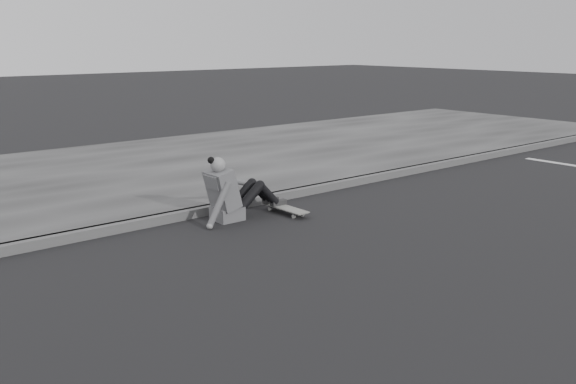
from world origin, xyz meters
The scene contains 5 objects.
ground centered at (0.00, 0.00, 0.00)m, with size 80.00×80.00×0.00m, color black.
curb centered at (0.00, 2.58, 0.06)m, with size 24.00×0.16×0.12m, color #4A4A4A.
sidewalk centered at (0.00, 5.60, 0.06)m, with size 24.00×6.00×0.12m, color #383838.
skateboard centered at (0.07, 1.92, 0.07)m, with size 0.20×0.78×0.09m.
seated_woman centered at (-0.67, 2.16, 0.36)m, with size 1.38×0.46×0.88m.
Camera 1 is at (-5.35, -4.66, 2.33)m, focal length 40.00 mm.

